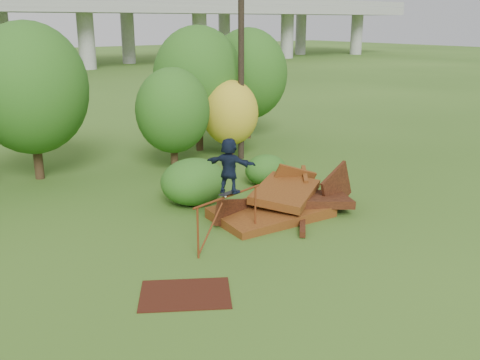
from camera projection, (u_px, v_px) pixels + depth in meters
ground at (302, 242)px, 15.94m from camera, size 240.00×240.00×0.00m
scrap_pile at (284, 203)px, 18.16m from camera, size 5.67×3.73×1.93m
grind_rail at (228, 208)px, 15.43m from camera, size 2.76×0.64×1.53m
skateboard at (229, 193)px, 15.34m from camera, size 0.74×0.34×0.07m
skater at (229, 165)px, 15.11m from camera, size 1.15×1.52×1.60m
flat_plate at (185, 294)px, 12.86m from camera, size 2.66×2.47×0.03m
tree_1 at (30, 89)px, 21.25m from camera, size 4.58×4.58×6.38m
tree_2 at (173, 111)px, 22.77m from camera, size 3.18×3.18×4.48m
tree_3 at (198, 79)px, 26.18m from camera, size 4.43×4.43×6.15m
tree_4 at (230, 113)px, 25.19m from camera, size 2.68×2.68×3.70m
tree_5 at (248, 74)px, 29.00m from camera, size 4.27×4.27×6.01m
shrub_left at (194, 182)px, 19.03m from camera, size 2.40×2.21×1.66m
shrub_right at (266, 170)px, 21.33m from camera, size 1.73×1.59×1.22m
utility_pole at (241, 60)px, 24.24m from camera, size 1.40×0.28×9.10m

